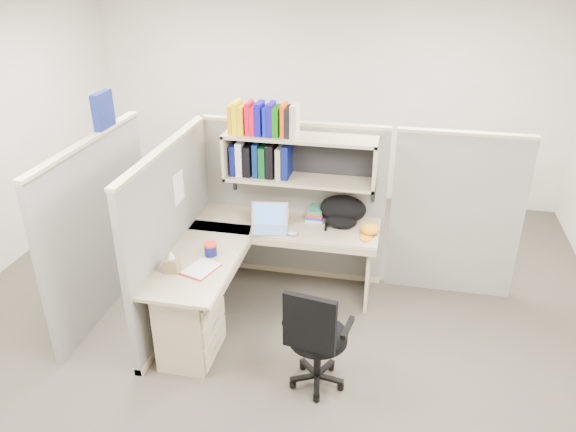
% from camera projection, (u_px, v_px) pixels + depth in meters
% --- Properties ---
extents(ground, '(6.00, 6.00, 0.00)m').
position_uv_depth(ground, '(273.00, 323.00, 5.11)').
color(ground, '#363029').
rests_on(ground, ground).
extents(room_shell, '(6.00, 6.00, 6.00)m').
position_uv_depth(room_shell, '(271.00, 155.00, 4.39)').
color(room_shell, beige).
rests_on(room_shell, ground).
extents(cubicle, '(3.79, 1.84, 1.95)m').
position_uv_depth(cubicle, '(245.00, 208.00, 5.17)').
color(cubicle, slate).
rests_on(cubicle, ground).
extents(desk, '(1.74, 1.75, 0.73)m').
position_uv_depth(desk, '(218.00, 295.00, 4.74)').
color(desk, tan).
rests_on(desk, ground).
extents(laptop, '(0.39, 0.39, 0.24)m').
position_uv_depth(laptop, '(269.00, 219.00, 5.10)').
color(laptop, '#BBBBC0').
rests_on(laptop, desk).
extents(backpack, '(0.50, 0.43, 0.26)m').
position_uv_depth(backpack, '(342.00, 211.00, 5.23)').
color(backpack, black).
rests_on(backpack, desk).
extents(orange_cap, '(0.22, 0.24, 0.09)m').
position_uv_depth(orange_cap, '(370.00, 229.00, 5.08)').
color(orange_cap, orange).
rests_on(orange_cap, desk).
extents(snack_canister, '(0.11, 0.11, 0.11)m').
position_uv_depth(snack_canister, '(211.00, 249.00, 4.74)').
color(snack_canister, '#0F1159').
rests_on(snack_canister, desk).
extents(tissue_box, '(0.12, 0.12, 0.18)m').
position_uv_depth(tissue_box, '(171.00, 261.00, 4.50)').
color(tissue_box, '#88704D').
rests_on(tissue_box, desk).
extents(mouse, '(0.12, 0.09, 0.04)m').
position_uv_depth(mouse, '(293.00, 233.00, 5.07)').
color(mouse, '#89A5C3').
rests_on(mouse, desk).
extents(paper_cup, '(0.08, 0.08, 0.10)m').
position_uv_depth(paper_cup, '(285.00, 214.00, 5.37)').
color(paper_cup, silver).
rests_on(paper_cup, desk).
extents(book_stack, '(0.18, 0.23, 0.11)m').
position_uv_depth(book_stack, '(316.00, 213.00, 5.36)').
color(book_stack, slate).
rests_on(book_stack, desk).
extents(loose_paper, '(0.29, 0.33, 0.00)m').
position_uv_depth(loose_paper, '(201.00, 268.00, 4.57)').
color(loose_paper, white).
rests_on(loose_paper, desk).
extents(task_chair, '(0.52, 0.48, 0.94)m').
position_uv_depth(task_chair, '(316.00, 353.00, 4.23)').
color(task_chair, black).
rests_on(task_chair, ground).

